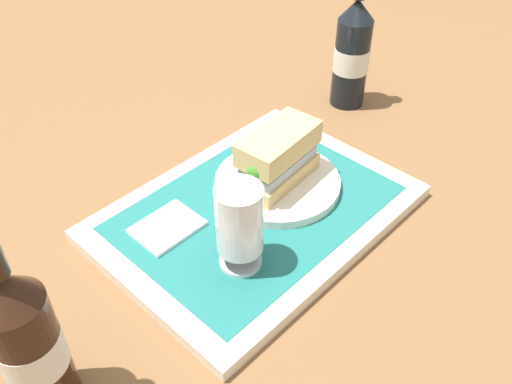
{
  "coord_description": "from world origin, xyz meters",
  "views": [
    {
      "loc": [
        0.43,
        0.41,
        0.56
      ],
      "look_at": [
        0.0,
        0.0,
        0.05
      ],
      "focal_mm": 38.63,
      "sensor_mm": 36.0,
      "label": 1
    }
  ],
  "objects_px": {
    "beer_bottle": "(28,342)",
    "second_bottle": "(352,52)",
    "sandwich": "(277,157)",
    "plate": "(277,183)",
    "beer_glass": "(240,223)"
  },
  "relations": [
    {
      "from": "plate",
      "to": "beer_bottle",
      "type": "height_order",
      "value": "beer_bottle"
    },
    {
      "from": "plate",
      "to": "beer_glass",
      "type": "height_order",
      "value": "beer_glass"
    },
    {
      "from": "beer_glass",
      "to": "second_bottle",
      "type": "bearing_deg",
      "value": -160.47
    },
    {
      "from": "sandwich",
      "to": "beer_glass",
      "type": "distance_m",
      "value": 0.16
    },
    {
      "from": "second_bottle",
      "to": "sandwich",
      "type": "bearing_deg",
      "value": 16.61
    },
    {
      "from": "beer_bottle",
      "to": "second_bottle",
      "type": "height_order",
      "value": "same"
    },
    {
      "from": "plate",
      "to": "beer_bottle",
      "type": "distance_m",
      "value": 0.43
    },
    {
      "from": "sandwich",
      "to": "beer_bottle",
      "type": "bearing_deg",
      "value": 1.12
    },
    {
      "from": "beer_glass",
      "to": "second_bottle",
      "type": "distance_m",
      "value": 0.48
    },
    {
      "from": "sandwich",
      "to": "second_bottle",
      "type": "height_order",
      "value": "second_bottle"
    },
    {
      "from": "sandwich",
      "to": "beer_bottle",
      "type": "height_order",
      "value": "beer_bottle"
    },
    {
      "from": "plate",
      "to": "beer_glass",
      "type": "distance_m",
      "value": 0.18
    },
    {
      "from": "beer_bottle",
      "to": "second_bottle",
      "type": "relative_size",
      "value": 1.0
    },
    {
      "from": "plate",
      "to": "beer_bottle",
      "type": "xyz_separation_m",
      "value": [
        0.42,
        0.05,
        0.08
      ]
    },
    {
      "from": "sandwich",
      "to": "beer_glass",
      "type": "xyz_separation_m",
      "value": [
        0.15,
        0.07,
        0.01
      ]
    }
  ]
}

